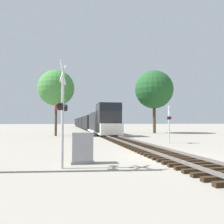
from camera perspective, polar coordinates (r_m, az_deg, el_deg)
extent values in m
plane|color=gray|center=(13.04, 14.30, -11.22)|extent=(400.00, 400.00, 0.00)
cube|color=black|center=(9.26, 27.08, -14.09)|extent=(2.60, 0.22, 0.16)
cube|color=black|center=(9.73, 24.79, -13.57)|extent=(2.60, 0.22, 0.16)
cube|color=black|center=(10.21, 22.72, -13.07)|extent=(2.60, 0.22, 0.16)
cube|color=black|center=(10.70, 20.85, -12.61)|extent=(2.60, 0.22, 0.16)
cube|color=black|center=(11.20, 19.15, -12.18)|extent=(2.60, 0.22, 0.16)
cube|color=black|center=(11.71, 17.60, -11.77)|extent=(2.60, 0.22, 0.16)
cube|color=black|center=(12.23, 16.19, -11.39)|extent=(2.60, 0.22, 0.16)
cube|color=black|center=(12.76, 14.90, -11.04)|extent=(2.60, 0.22, 0.16)
cube|color=black|center=(13.29, 13.71, -10.71)|extent=(2.60, 0.22, 0.16)
cube|color=black|center=(13.83, 12.62, -10.40)|extent=(2.60, 0.22, 0.16)
cube|color=black|center=(14.37, 11.61, -10.11)|extent=(2.60, 0.22, 0.16)
cube|color=black|center=(14.92, 10.67, -9.84)|extent=(2.60, 0.22, 0.16)
cube|color=black|center=(15.47, 9.81, -9.59)|extent=(2.60, 0.22, 0.16)
cube|color=black|center=(16.03, 9.00, -9.35)|extent=(2.60, 0.22, 0.16)
cube|color=black|center=(16.59, 8.25, -9.12)|extent=(2.60, 0.22, 0.16)
cube|color=black|center=(17.15, 7.55, -8.91)|extent=(2.60, 0.22, 0.16)
cube|color=black|center=(17.71, 6.90, -8.72)|extent=(2.60, 0.22, 0.16)
cube|color=black|center=(18.28, 6.28, -8.53)|extent=(2.60, 0.22, 0.16)
cube|color=black|center=(18.84, 5.70, -8.35)|extent=(2.60, 0.22, 0.16)
cube|color=black|center=(19.41, 5.16, -8.19)|extent=(2.60, 0.22, 0.16)
cube|color=black|center=(19.99, 4.65, -8.03)|extent=(2.60, 0.22, 0.16)
cube|color=black|center=(20.56, 4.17, -7.88)|extent=(2.60, 0.22, 0.16)
cube|color=black|center=(21.13, 3.71, -7.74)|extent=(2.60, 0.22, 0.16)
cube|color=black|center=(21.71, 3.28, -7.60)|extent=(2.60, 0.22, 0.16)
cube|color=black|center=(22.29, 2.87, -7.47)|extent=(2.60, 0.22, 0.16)
cube|color=black|center=(22.87, 2.49, -7.35)|extent=(2.60, 0.22, 0.16)
cube|color=black|center=(23.45, 2.12, -7.23)|extent=(2.60, 0.22, 0.16)
cube|color=black|center=(24.03, 1.77, -7.12)|extent=(2.60, 0.22, 0.16)
cube|color=black|center=(24.61, 1.43, -7.02)|extent=(2.60, 0.22, 0.16)
cube|color=black|center=(25.19, 1.12, -6.91)|extent=(2.60, 0.22, 0.16)
cube|color=black|center=(25.77, 0.81, -6.82)|extent=(2.60, 0.22, 0.16)
cube|color=black|center=(26.36, 0.52, -6.72)|extent=(2.60, 0.22, 0.16)
cube|color=black|center=(26.94, 0.24, -6.63)|extent=(2.60, 0.22, 0.16)
cube|color=black|center=(27.53, -0.02, -6.55)|extent=(2.60, 0.22, 0.16)
cube|color=black|center=(28.11, -0.27, -6.47)|extent=(2.60, 0.22, 0.16)
cube|color=black|center=(28.70, -0.52, -6.39)|extent=(2.60, 0.22, 0.16)
cube|color=black|center=(29.29, -0.75, -6.31)|extent=(2.60, 0.22, 0.16)
cube|color=black|center=(29.88, -0.98, -6.24)|extent=(2.60, 0.22, 0.16)
cube|color=black|center=(30.46, -1.19, -6.17)|extent=(2.60, 0.22, 0.16)
cube|color=black|center=(31.05, -1.40, -6.10)|extent=(2.60, 0.22, 0.16)
cube|color=black|center=(31.64, -1.60, -6.04)|extent=(2.60, 0.22, 0.16)
cube|color=slate|center=(12.71, 11.33, -10.40)|extent=(0.07, 160.00, 0.15)
cube|color=slate|center=(13.33, 17.09, -9.97)|extent=(0.07, 160.00, 0.15)
cube|color=#232326|center=(37.69, -3.29, -2.65)|extent=(2.51, 11.45, 3.27)
cube|color=#232326|center=(29.80, -0.97, -1.77)|extent=(2.95, 3.60, 4.19)
cube|color=black|center=(29.86, -0.96, 1.08)|extent=(2.98, 3.63, 0.92)
cube|color=white|center=(28.04, -0.27, -4.50)|extent=(2.95, 1.64, 1.47)
cube|color=white|center=(35.30, -2.69, -5.11)|extent=(3.01, 16.03, 0.24)
cube|color=black|center=(30.07, -1.06, -5.41)|extent=(1.58, 2.20, 1.00)
cube|color=black|center=(40.55, -3.91, -4.68)|extent=(1.58, 2.20, 1.00)
cube|color=black|center=(52.25, -5.72, -2.73)|extent=(2.80, 15.12, 3.08)
cube|color=black|center=(47.39, -5.08, -4.44)|extent=(1.58, 2.20, 0.90)
cube|color=black|center=(57.16, -6.26, -4.12)|extent=(1.58, 2.20, 0.90)
cube|color=black|center=(68.69, -7.22, -2.69)|extent=(2.80, 15.12, 3.08)
cube|color=black|center=(63.81, -6.86, -3.96)|extent=(1.58, 2.20, 0.90)
cube|color=black|center=(73.60, -7.54, -3.78)|extent=(1.58, 2.20, 0.90)
cube|color=black|center=(85.16, -8.13, -2.67)|extent=(2.80, 15.12, 3.08)
cube|color=black|center=(80.27, -7.91, -3.67)|extent=(1.58, 2.20, 0.90)
cube|color=black|center=(90.07, -8.35, -3.55)|extent=(1.58, 2.20, 0.90)
cube|color=black|center=(101.64, -8.76, -2.65)|extent=(2.80, 15.12, 3.08)
cube|color=black|center=(96.74, -8.60, -3.49)|extent=(1.58, 2.20, 0.90)
cube|color=black|center=(106.56, -8.91, -3.40)|extent=(1.58, 2.20, 0.90)
cylinder|color=#B7B7BC|center=(9.57, -12.79, -1.25)|extent=(0.12, 0.12, 4.37)
cube|color=white|center=(9.79, -12.68, 9.85)|extent=(0.27, 0.90, 0.93)
cube|color=white|center=(9.79, -12.68, 9.85)|extent=(0.27, 0.90, 0.93)
cube|color=black|center=(9.58, -12.77, 1.23)|extent=(0.28, 0.85, 0.06)
cylinder|color=black|center=(9.92, -12.23, 1.10)|extent=(0.25, 0.34, 0.30)
sphere|color=red|center=(9.95, -12.78, 1.09)|extent=(0.26, 0.26, 0.26)
cylinder|color=black|center=(9.25, -13.35, 1.37)|extent=(0.25, 0.34, 0.30)
sphere|color=red|center=(9.28, -13.95, 1.37)|extent=(0.26, 0.26, 0.26)
cube|color=white|center=(9.69, -12.71, 6.67)|extent=(0.11, 0.32, 0.20)
cylinder|color=#B7B7BC|center=(20.91, 14.62, -3.36)|extent=(0.12, 0.12, 3.33)
cube|color=white|center=(20.93, 14.58, 0.39)|extent=(0.34, 0.88, 0.93)
cube|color=white|center=(20.93, 14.58, 0.39)|extent=(0.34, 0.88, 0.93)
cube|color=black|center=(20.91, 14.60, -1.53)|extent=(0.34, 0.83, 0.06)
cylinder|color=black|center=(20.56, 14.72, -1.51)|extent=(0.27, 0.34, 0.30)
sphere|color=red|center=(20.57, 15.00, -1.51)|extent=(0.26, 0.26, 0.26)
cylinder|color=black|center=(21.26, 14.49, -1.55)|extent=(0.27, 0.34, 0.30)
sphere|color=red|center=(21.27, 14.75, -1.54)|extent=(0.26, 0.26, 0.26)
cube|color=white|center=(20.91, 14.60, -1.12)|extent=(0.13, 0.31, 0.20)
cube|color=slate|center=(10.75, -7.78, -12.82)|extent=(1.08, 0.68, 0.12)
cube|color=#939399|center=(10.64, -7.76, -8.92)|extent=(0.98, 0.62, 1.35)
cylinder|color=#473521|center=(32.00, -14.45, -1.32)|extent=(0.33, 0.33, 5.29)
sphere|color=#3D7F38|center=(32.36, -14.36, 6.10)|extent=(5.14, 5.14, 5.14)
cylinder|color=#473521|center=(39.33, 10.99, -1.27)|extent=(0.52, 0.52, 5.72)
sphere|color=#1E5123|center=(39.74, 10.93, 5.79)|extent=(6.76, 6.76, 6.76)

